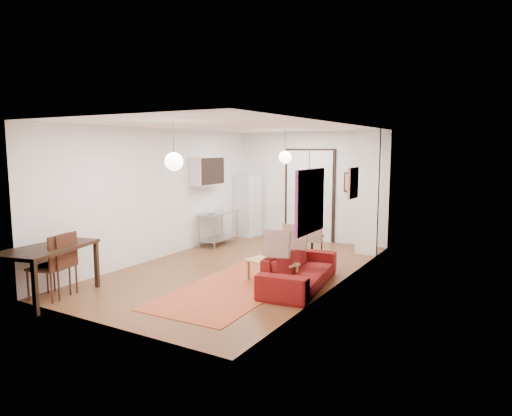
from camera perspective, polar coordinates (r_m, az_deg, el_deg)
The scene contains 27 objects.
floor at distance 9.47m, azimuth -1.95°, elevation -7.60°, with size 7.00×7.00×0.00m, color brown.
ceiling at distance 9.15m, azimuth -2.04°, elevation 10.21°, with size 4.20×7.00×0.02m, color white.
wall_back at distance 12.29m, azimuth 6.78°, elevation 2.71°, with size 4.20×0.02×2.90m, color white.
wall_front at distance 6.54m, azimuth -18.62°, elevation -1.85°, with size 4.20×0.02×2.90m, color white.
wall_left at distance 10.47m, azimuth -11.76°, elevation 1.77°, with size 0.02×7.00×2.90m, color white.
wall_right at distance 8.28m, azimuth 10.39°, elevation 0.32°, with size 0.02×7.00×2.90m, color white.
double_doors at distance 12.27m, azimuth 6.67°, elevation 1.53°, with size 1.44×0.06×2.50m, color white.
stub_partition at distance 10.76m, azimuth 13.79°, elevation 1.87°, with size 0.50×0.10×2.90m, color white.
wall_cabinet at distance 11.48m, azimuth -6.12°, elevation 4.63°, with size 0.35×1.00×0.70m, color white.
painting_popart at distance 7.11m, azimuth 6.78°, elevation 0.84°, with size 0.05×1.00×1.00m, color red.
painting_abstract at distance 9.00m, azimuth 12.04°, elevation 3.09°, with size 0.05×0.50×0.60m, color #EFE1C7.
poster_back at distance 11.84m, azimuth 11.84°, elevation 3.14°, with size 0.40×0.03×0.50m, color red.
print_left at distance 11.97m, azimuth -5.27°, elevation 5.00°, with size 0.03×0.44×0.54m, color #A37744.
pendant_back at distance 10.89m, azimuth 3.66°, elevation 6.35°, with size 0.30×0.30×0.80m.
pendant_front at distance 7.53m, azimuth -10.22°, elevation 5.73°, with size 0.30×0.30×0.80m.
kilim_rug at distance 8.59m, azimuth -1.26°, elevation -9.17°, with size 1.61×4.30×0.01m, color #B1492C.
sofa at distance 8.26m, azimuth 5.47°, elevation -7.58°, with size 2.20×0.86×0.64m, color maroon.
coffee_table at distance 8.40m, azimuth 1.95°, elevation -7.00°, with size 1.05×0.78×0.42m.
potted_plant at distance 8.30m, azimuth 2.57°, elevation -5.35°, with size 0.37×0.32×0.41m, color #3E6A2F.
kitchen_counter at distance 11.70m, azimuth -4.73°, elevation -2.01°, with size 0.56×1.11×0.85m.
bowl at distance 11.41m, azimuth -5.62°, elevation -0.56°, with size 0.20×0.20×0.05m, color beige.
soap_bottle at distance 11.85m, azimuth -4.06°, elevation 0.07°, with size 0.08×0.08×0.18m, color teal.
fridge at distance 12.84m, azimuth -1.07°, elevation 0.30°, with size 0.60×0.60×1.71m, color silver.
dining_table at distance 8.24m, azimuth -24.63°, elevation -5.04°, with size 1.25×1.75×0.87m.
dining_chair_near at distance 8.41m, azimuth -23.21°, elevation -5.75°, with size 0.62×0.79×1.08m.
dining_chair_far at distance 8.33m, azimuth -23.93°, elevation -5.91°, with size 0.62×0.79×1.08m.
black_side_chair at distance 10.92m, azimuth 7.21°, elevation -2.98°, with size 0.49×0.49×0.85m.
Camera 1 is at (4.89, -7.72, 2.47)m, focal length 32.00 mm.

